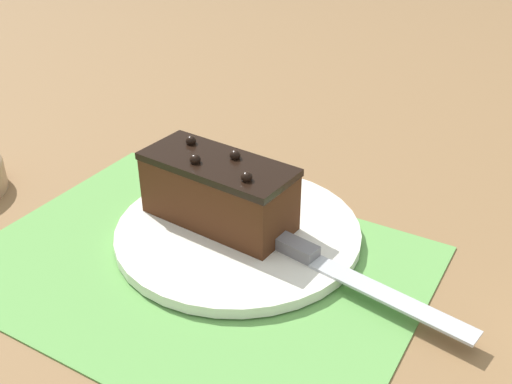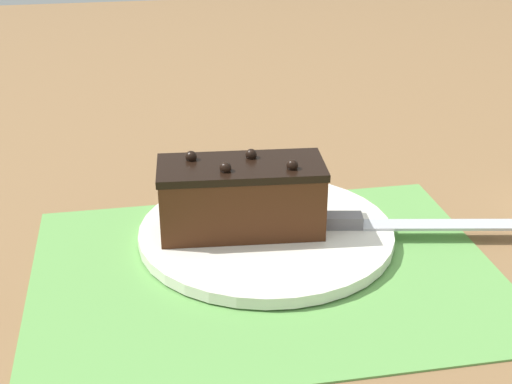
# 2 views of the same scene
# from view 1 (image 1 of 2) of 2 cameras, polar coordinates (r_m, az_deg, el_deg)

# --- Properties ---
(ground_plane) EXTENTS (3.00, 3.00, 0.00)m
(ground_plane) POSITION_cam_1_polar(r_m,az_deg,el_deg) (0.64, -5.81, -7.02)
(ground_plane) COLOR olive
(placemat_woven) EXTENTS (0.46, 0.34, 0.00)m
(placemat_woven) POSITION_cam_1_polar(r_m,az_deg,el_deg) (0.64, -5.82, -6.88)
(placemat_woven) COLOR #609E4C
(placemat_woven) RESTS_ON ground_plane
(cake_plate) EXTENTS (0.27, 0.27, 0.01)m
(cake_plate) POSITION_cam_1_polar(r_m,az_deg,el_deg) (0.67, -1.71, -3.78)
(cake_plate) COLOR white
(cake_plate) RESTS_ON placemat_woven
(chocolate_cake) EXTENTS (0.18, 0.09, 0.08)m
(chocolate_cake) POSITION_cam_1_polar(r_m,az_deg,el_deg) (0.66, -3.61, 0.13)
(chocolate_cake) COLOR #472614
(chocolate_cake) RESTS_ON cake_plate
(serving_knife) EXTENTS (0.25, 0.07, 0.01)m
(serving_knife) POSITION_cam_1_polar(r_m,az_deg,el_deg) (0.61, 5.80, -6.37)
(serving_knife) COLOR slate
(serving_knife) RESTS_ON cake_plate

